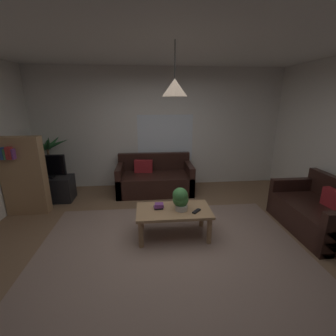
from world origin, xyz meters
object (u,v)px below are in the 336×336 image
Objects in this scene: potted_plant_on_table at (180,198)px; tv at (46,166)px; couch_right_side at (318,214)px; remote_on_table_0 at (196,211)px; book_on_table_1 at (159,206)px; book_on_table_2 at (159,204)px; bookshelf_corner at (24,175)px; couch_under_window at (155,180)px; tv_stand at (50,189)px; book_on_table_0 at (158,208)px; potted_palm_corner at (50,164)px; pendant_lamp at (175,88)px; coffee_table at (174,214)px.

potted_plant_on_table is 0.46× the size of tv.
couch_right_side reaches higher than remote_on_table_0.
book_on_table_2 is (0.01, 0.02, 0.03)m from book_on_table_1.
bookshelf_corner is (-2.32, 0.96, 0.23)m from book_on_table_1.
couch_under_window and couch_right_side have the same top height.
tv_stand is at bearing 145.81° from book_on_table_2.
tv_stand reaches higher than remote_on_table_0.
book_on_table_0 is 0.03m from book_on_table_1.
bookshelf_corner is at bearing -102.22° from couch_right_side.
potted_palm_corner is at bearing 139.23° from book_on_table_2.
tv_stand is at bearing -73.70° from potted_palm_corner.
potted_palm_corner is (-2.29, 1.98, 0.12)m from book_on_table_2.
potted_plant_on_table is at bearing -90.80° from couch_right_side.
tv reaches higher than tv_stand.
book_on_table_1 is 1.09× the size of book_on_table_2.
couch_under_window is 1.17× the size of bookshelf_corner.
book_on_table_2 is 0.78× the size of remote_on_table_0.
bookshelf_corner reaches higher than tv_stand.
remote_on_table_0 is at bearing -30.83° from tv.
couch_right_side is 1.04× the size of potted_palm_corner.
tv is 0.56× the size of potted_palm_corner.
book_on_table_0 is 0.20× the size of pendant_lamp.
pendant_lamp reaches higher than couch_under_window.
book_on_table_2 is 0.17× the size of tv.
couch_right_side is 2.50m from book_on_table_2.
couch_right_side is 0.98× the size of bookshelf_corner.
tv is at bearing 145.82° from book_on_table_1.
coffee_table is 0.27m from potted_plant_on_table.
coffee_table is 8.00× the size of book_on_table_1.
coffee_table is at bearing -14.72° from book_on_table_2.
potted_plant_on_table is 2.91m from tv_stand.
book_on_table_1 is 0.35m from potted_plant_on_table.
book_on_table_0 is 0.05m from book_on_table_2.
bookshelf_corner is (-2.32, -0.78, 0.44)m from couch_under_window.
book_on_table_1 is 2.60m from tv_stand.
bookshelf_corner is 3.08m from pendant_lamp.
tv reaches higher than couch_under_window.
couch_right_side is 2.21m from potted_plant_on_table.
book_on_table_2 is at bearing 62.16° from book_on_table_1.
potted_plant_on_table is (0.32, -0.06, 0.16)m from book_on_table_0.
couch_under_window is 13.12× the size of book_on_table_2.
tv_stand reaches higher than book_on_table_0.
pendant_lamp is at bearing -14.72° from book_on_table_2.
couch_right_side reaches higher than book_on_table_0.
pendant_lamp is at bearing 174.94° from potted_plant_on_table.
tv reaches higher than coffee_table.
pendant_lamp is (2.51, -2.03, 1.51)m from potted_palm_corner.
remote_on_table_0 is (0.53, -0.16, -0.05)m from book_on_table_2.
potted_plant_on_table is at bearing -21.02° from bookshelf_corner.
coffee_table is at bearing -32.33° from tv.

